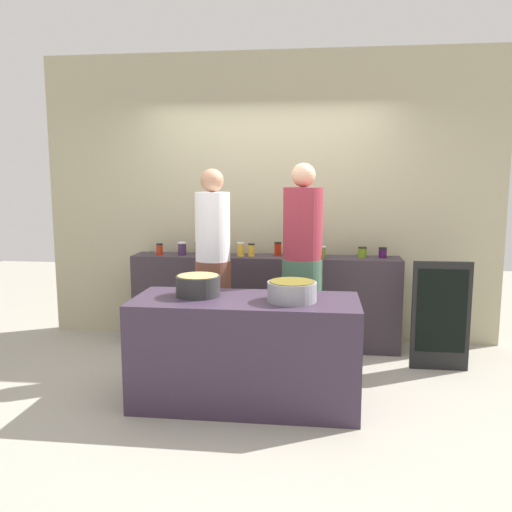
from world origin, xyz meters
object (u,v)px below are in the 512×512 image
object	(u,v)px
cook_with_tongs	(213,278)
preserve_jar_5	(251,250)
preserve_jar_7	(296,251)
cooking_pot_center	(292,291)
preserve_jar_4	(241,249)
preserve_jar_0	(160,249)
preserve_jar_1	(182,249)
preserve_jar_2	(198,249)
preserve_jar_10	(383,253)
preserve_jar_6	(278,249)
preserve_jar_8	(321,252)
preserve_jar_9	(362,252)
chalkboard_sign	(441,316)
preserve_jar_3	(214,250)
cook_in_cap	(302,278)
cooking_pot_left	(198,286)

from	to	relation	value
cook_with_tongs	preserve_jar_5	bearing A→B (deg)	67.98
preserve_jar_7	cooking_pot_center	size ratio (longest dim) A/B	0.30
preserve_jar_4	cooking_pot_center	distance (m)	1.53
preserve_jar_0	preserve_jar_1	xyz separation A→B (m)	(0.23, 0.02, 0.01)
preserve_jar_0	preserve_jar_2	xyz separation A→B (m)	(0.39, 0.08, 0.00)
preserve_jar_4	preserve_jar_10	distance (m)	1.41
preserve_jar_5	preserve_jar_6	distance (m)	0.27
preserve_jar_8	preserve_jar_1	bearing A→B (deg)	179.45
preserve_jar_9	chalkboard_sign	size ratio (longest dim) A/B	0.10
preserve_jar_3	cooking_pot_center	world-z (taller)	preserve_jar_3
chalkboard_sign	cooking_pot_center	bearing A→B (deg)	-143.49
cook_with_tongs	preserve_jar_8	bearing A→B (deg)	32.76
preserve_jar_1	preserve_jar_8	world-z (taller)	preserve_jar_1
preserve_jar_7	cook_in_cap	world-z (taller)	cook_in_cap
preserve_jar_0	preserve_jar_1	distance (m)	0.23
preserve_jar_6	preserve_jar_9	xyz separation A→B (m)	(0.84, 0.01, -0.02)
preserve_jar_3	chalkboard_sign	distance (m)	2.27
preserve_jar_1	preserve_jar_4	size ratio (longest dim) A/B	0.97
preserve_jar_8	preserve_jar_10	bearing A→B (deg)	7.45
preserve_jar_0	preserve_jar_9	xyz separation A→B (m)	(2.05, 0.10, -0.01)
preserve_jar_3	cook_with_tongs	distance (m)	0.72
cooking_pot_center	cook_in_cap	size ratio (longest dim) A/B	0.20
preserve_jar_6	preserve_jar_8	xyz separation A→B (m)	(0.44, -0.09, -0.01)
chalkboard_sign	cook_with_tongs	bearing A→B (deg)	-174.95
preserve_jar_6	preserve_jar_8	world-z (taller)	preserve_jar_6
cooking_pot_left	cook_in_cap	size ratio (longest dim) A/B	0.18
preserve_jar_2	preserve_jar_9	size ratio (longest dim) A/B	1.22
cooking_pot_left	cooking_pot_center	bearing A→B (deg)	-6.81
preserve_jar_0	preserve_jar_5	distance (m)	0.94
cooking_pot_left	chalkboard_sign	xyz separation A→B (m)	(2.01, 0.86, -0.40)
chalkboard_sign	cooking_pot_left	bearing A→B (deg)	-156.72
preserve_jar_1	preserve_jar_3	world-z (taller)	preserve_jar_1
preserve_jar_1	cooking_pot_center	xyz separation A→B (m)	(1.20, -1.40, -0.11)
preserve_jar_3	preserve_jar_9	bearing A→B (deg)	0.70
preserve_jar_0	preserve_jar_10	size ratio (longest dim) A/B	1.14
preserve_jar_3	preserve_jar_6	xyz separation A→B (m)	(0.65, 0.01, 0.02)
cook_with_tongs	chalkboard_sign	size ratio (longest dim) A/B	1.81
preserve_jar_5	chalkboard_sign	bearing A→B (deg)	-14.72
preserve_jar_10	cooking_pot_left	bearing A→B (deg)	-138.11
preserve_jar_4	chalkboard_sign	xyz separation A→B (m)	(1.88, -0.45, -0.51)
preserve_jar_6	cooking_pot_left	bearing A→B (deg)	-109.83
cook_in_cap	preserve_jar_1	bearing A→B (deg)	153.64
preserve_jar_4	cook_in_cap	world-z (taller)	cook_in_cap
preserve_jar_3	preserve_jar_8	xyz separation A→B (m)	(1.09, -0.08, 0.01)
preserve_jar_3	preserve_jar_4	bearing A→B (deg)	-12.35
preserve_jar_2	preserve_jar_6	bearing A→B (deg)	0.70
preserve_jar_2	preserve_jar_9	distance (m)	1.66
preserve_jar_6	cook_in_cap	distance (m)	0.76
preserve_jar_3	preserve_jar_5	xyz separation A→B (m)	(0.39, -0.05, 0.01)
cook_with_tongs	preserve_jar_10	bearing A→B (deg)	24.03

